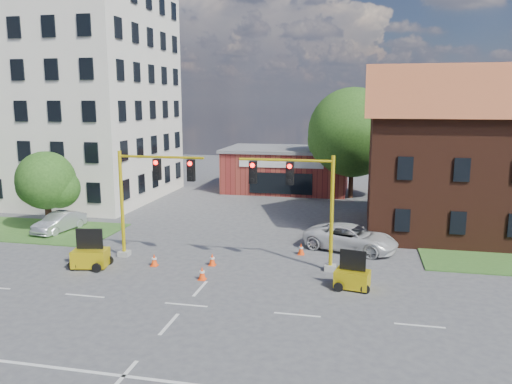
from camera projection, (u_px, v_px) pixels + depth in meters
ground at (186, 305)px, 22.28m from camera, size 120.00×120.00×0.00m
lane_markings at (159, 335)px, 19.39m from camera, size 60.00×36.00×0.01m
office_block at (59, 86)px, 45.61m from camera, size 18.40×15.40×20.60m
brick_shop at (287, 169)px, 50.72m from camera, size 12.40×8.40×4.30m
tree_large at (357, 135)px, 45.83m from camera, size 8.64×8.23×10.23m
tree_nw_front at (49, 182)px, 34.69m from camera, size 4.25×4.05×5.56m
signal_mast_west at (148, 191)px, 28.24m from camera, size 5.30×0.60×6.20m
signal_mast_east at (301, 198)px, 26.44m from camera, size 5.30×0.60×6.20m
trailer_west at (90, 256)px, 27.14m from camera, size 2.04×1.56×2.09m
trailer_east at (352, 277)px, 24.12m from camera, size 1.78×1.35×1.84m
cone_a at (154, 260)px, 27.47m from camera, size 0.40×0.40×0.70m
cone_b at (212, 260)px, 27.55m from camera, size 0.40×0.40×0.70m
cone_c at (202, 273)px, 25.34m from camera, size 0.40×0.40×0.70m
cone_d at (301, 249)px, 29.50m from camera, size 0.40×0.40×0.70m
pickup_white at (351, 238)px, 30.31m from camera, size 6.13×4.16×1.56m
sedan_silver_front at (60, 222)px, 34.61m from camera, size 2.01×4.29×1.36m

